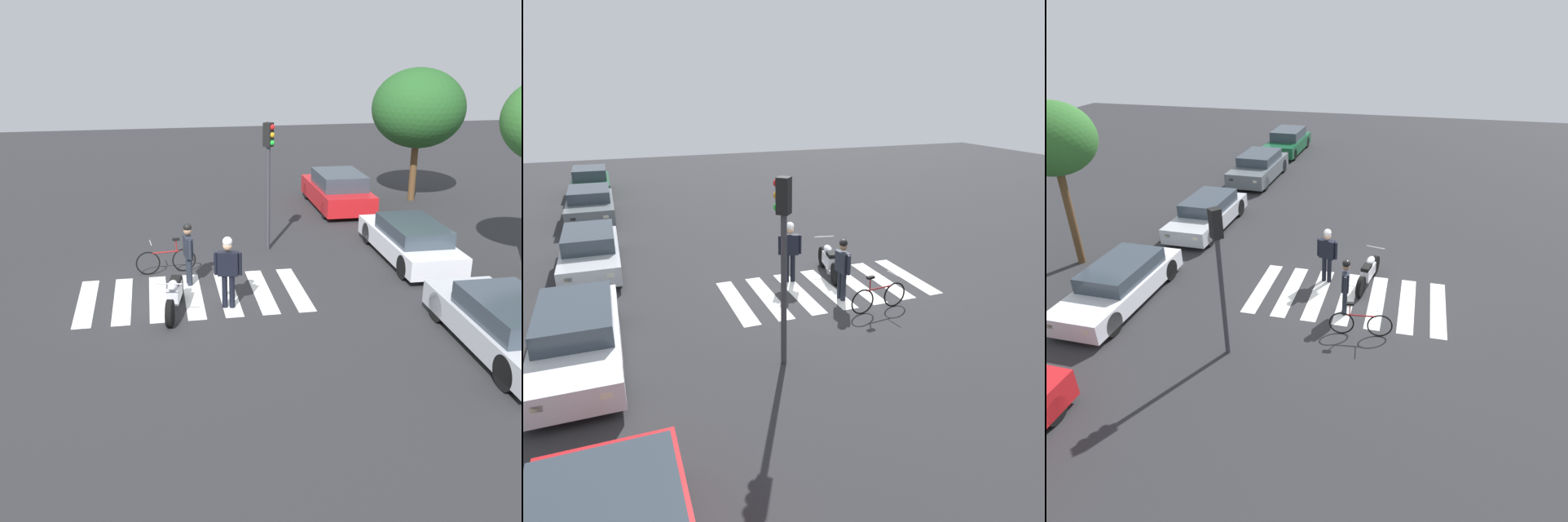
% 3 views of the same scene
% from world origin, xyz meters
% --- Properties ---
extents(ground_plane, '(60.00, 60.00, 0.00)m').
position_xyz_m(ground_plane, '(0.00, 0.00, 0.00)').
color(ground_plane, '#2B2B2D').
extents(police_motorcycle, '(2.15, 0.70, 1.04)m').
position_xyz_m(police_motorcycle, '(0.94, -0.51, 0.46)').
color(police_motorcycle, black).
rests_on(police_motorcycle, ground_plane).
extents(leaning_bicycle, '(0.46, 1.69, 1.00)m').
position_xyz_m(leaning_bicycle, '(-1.78, -0.62, 0.38)').
color(leaning_bicycle, black).
rests_on(leaning_bicycle, ground_plane).
extents(officer_on_foot, '(0.65, 0.25, 1.72)m').
position_xyz_m(officer_on_foot, '(-0.82, -0.04, 0.99)').
color(officer_on_foot, '#1E232D').
rests_on(officer_on_foot, ground_plane).
extents(officer_by_motorcycle, '(0.30, 0.67, 1.84)m').
position_xyz_m(officer_by_motorcycle, '(0.87, 0.82, 1.07)').
color(officer_by_motorcycle, black).
rests_on(officer_by_motorcycle, ground_plane).
extents(crosswalk_stripes, '(2.98, 5.85, 0.01)m').
position_xyz_m(crosswalk_stripes, '(0.00, 0.00, 0.00)').
color(crosswalk_stripes, silver).
rests_on(crosswalk_stripes, ground_plane).
extents(car_red_convertible, '(4.29, 1.92, 1.42)m').
position_xyz_m(car_red_convertible, '(-7.68, 6.12, 0.67)').
color(car_red_convertible, black).
rests_on(car_red_convertible, ground_plane).
extents(car_white_van, '(4.60, 1.75, 1.21)m').
position_xyz_m(car_white_van, '(-1.68, 6.59, 0.59)').
color(car_white_van, black).
rests_on(car_white_van, ground_plane).
extents(car_silver_sedan, '(4.52, 1.76, 1.24)m').
position_xyz_m(car_silver_sedan, '(4.09, 6.34, 0.61)').
color(car_silver_sedan, black).
rests_on(car_silver_sedan, ground_plane).
extents(traffic_light_pole, '(0.34, 0.35, 3.93)m').
position_xyz_m(traffic_light_pole, '(-3.27, 2.59, 2.66)').
color(traffic_light_pole, '#38383D').
rests_on(traffic_light_pole, ground_plane).
extents(street_tree_near, '(3.58, 3.58, 5.16)m').
position_xyz_m(street_tree_near, '(-8.34, 9.42, 3.63)').
color(street_tree_near, brown).
rests_on(street_tree_near, ground_plane).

